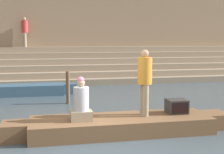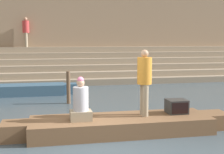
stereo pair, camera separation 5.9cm
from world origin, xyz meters
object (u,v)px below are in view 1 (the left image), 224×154
rowboat_main (121,124)px  person_on_steps (25,30)px  person_rowing (81,103)px  moored_boat_shore (13,90)px  tv_set (177,106)px  mooring_post (68,88)px  person_standing (145,78)px

rowboat_main → person_on_steps: (-3.10, 11.61, 2.73)m
person_rowing → moored_boat_shore: bearing=97.8°
person_on_steps → tv_set: bearing=41.7°
rowboat_main → mooring_post: bearing=102.1°
moored_boat_shore → mooring_post: bearing=-43.8°
moored_boat_shore → tv_set: bearing=-49.9°
rowboat_main → tv_set: 1.62m
person_standing → person_on_steps: person_on_steps is taller
rowboat_main → moored_boat_shore: moored_boat_shore is taller
rowboat_main → person_rowing: person_rowing is taller
rowboat_main → person_on_steps: size_ratio=3.38×
mooring_post → person_on_steps: bearing=104.7°
rowboat_main → person_rowing: 1.21m
person_standing → moored_boat_shore: (-3.96, 6.18, -1.16)m
tv_set → moored_boat_shore: size_ratio=0.10×
person_standing → mooring_post: bearing=118.3°
mooring_post → person_on_steps: (-2.00, 7.59, 2.34)m
tv_set → moored_boat_shore: bearing=134.6°
person_standing → person_rowing: person_standing is taller
person_standing → mooring_post: person_standing is taller
rowboat_main → moored_boat_shore: bearing=114.8°
tv_set → moored_boat_shore: (-4.90, 6.11, -0.36)m
rowboat_main → moored_boat_shore: 7.09m
mooring_post → tv_set: bearing=-55.4°
rowboat_main → person_standing: bearing=4.2°
person_standing → moored_boat_shore: bearing=127.2°
person_rowing → mooring_post: (-0.06, 4.12, -0.23)m
rowboat_main → person_standing: size_ratio=3.43×
moored_boat_shore → person_on_steps: size_ratio=3.16×
rowboat_main → person_rowing: size_ratio=5.46×
person_standing → mooring_post: (-1.73, 3.94, -0.79)m
mooring_post → rowboat_main: bearing=-74.7°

